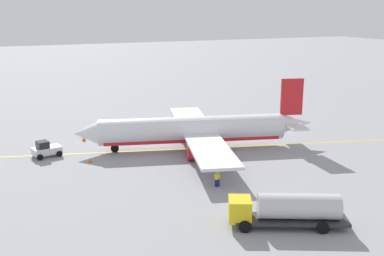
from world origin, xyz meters
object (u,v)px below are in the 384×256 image
(pushback_tug, at_px, (46,149))
(safety_cone_nose, at_px, (84,138))
(airplane, at_px, (196,130))
(fuel_tanker, at_px, (287,209))
(refueling_worker, at_px, (217,179))
(safety_cone_wingtip, at_px, (90,160))

(pushback_tug, bearing_deg, safety_cone_nose, -136.95)
(airplane, relative_size, fuel_tanker, 3.10)
(fuel_tanker, xyz_separation_m, safety_cone_nose, (11.16, -35.80, -1.37))
(airplane, distance_m, fuel_tanker, 25.64)
(safety_cone_nose, bearing_deg, refueling_worker, 112.12)
(fuel_tanker, relative_size, safety_cone_nose, 14.88)
(fuel_tanker, xyz_separation_m, safety_cone_wingtip, (12.48, -25.36, -1.43))
(airplane, relative_size, pushback_tug, 8.45)
(refueling_worker, height_order, safety_cone_wingtip, refueling_worker)
(airplane, xyz_separation_m, refueling_worker, (3.70, 14.10, -1.80))
(fuel_tanker, xyz_separation_m, refueling_worker, (1.24, -11.41, -0.91))
(fuel_tanker, xyz_separation_m, pushback_tug, (17.26, -30.10, -0.72))
(fuel_tanker, bearing_deg, safety_cone_wingtip, -63.80)
(airplane, bearing_deg, refueling_worker, 75.30)
(fuel_tanker, distance_m, refueling_worker, 11.51)
(airplane, distance_m, refueling_worker, 14.69)
(fuel_tanker, relative_size, safety_cone_wingtip, 17.82)
(airplane, height_order, safety_cone_nose, airplane)
(refueling_worker, relative_size, safety_cone_nose, 2.37)
(safety_cone_wingtip, bearing_deg, airplane, -179.43)
(fuel_tanker, bearing_deg, safety_cone_nose, -72.69)
(refueling_worker, bearing_deg, safety_cone_nose, -67.88)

